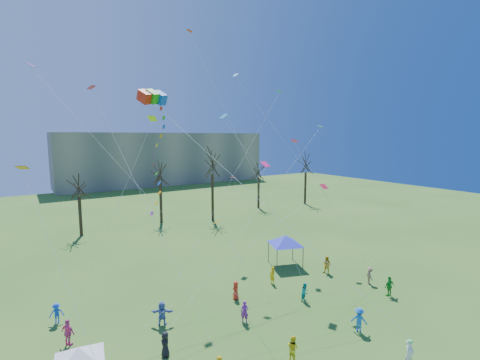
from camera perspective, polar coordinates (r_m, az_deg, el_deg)
ground at (r=24.34m, az=10.54°, el=-27.79°), size 160.00×160.00×0.00m
distant_building at (r=102.90m, az=-12.68°, el=3.65°), size 60.00×14.00×15.00m
bare_tree_row at (r=54.87m, az=-10.53°, el=0.38°), size 69.50×9.62×12.19m
hero_kite_flyer at (r=24.95m, az=26.93°, el=-25.05°), size 0.68×0.47×1.82m
big_box_kite at (r=24.33m, az=-13.17°, el=3.03°), size 6.36×8.07×22.71m
canopy_tent_white at (r=22.22m, az=-25.81°, el=-25.19°), size 3.54×3.54×2.69m
canopy_tent_blue at (r=37.12m, az=7.77°, el=-10.12°), size 4.19×4.19×3.35m
festival_crowd at (r=26.94m, az=0.26°, el=-21.76°), size 26.70×14.21×1.85m
small_kites_aloft at (r=29.45m, az=-3.64°, el=6.57°), size 30.52×17.03×32.76m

